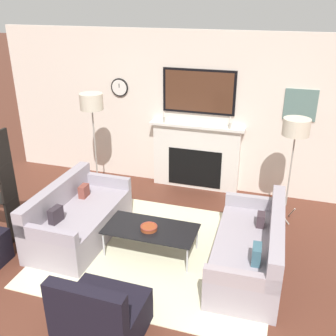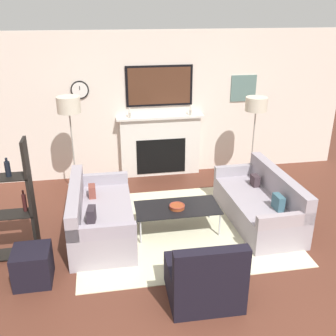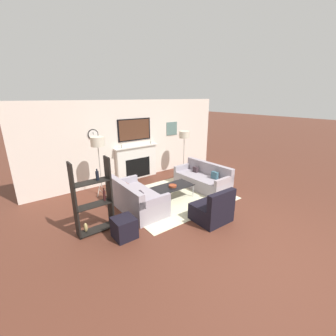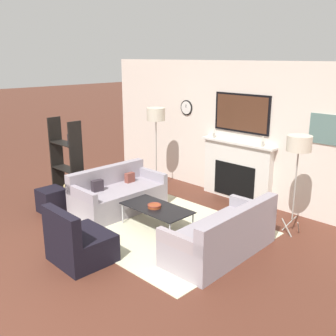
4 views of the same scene
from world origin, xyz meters
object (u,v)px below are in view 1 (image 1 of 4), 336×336
at_px(decorative_bowl, 149,227).
at_px(floor_lamp_left, 92,103).
at_px(armchair, 101,317).
at_px(couch_right, 251,250).
at_px(coffee_table, 151,230).
at_px(floor_lamp_right, 296,129).
at_px(couch_left, 78,219).

distance_m(decorative_bowl, floor_lamp_left, 2.39).
bearing_deg(armchair, decorative_bowl, 90.85).
bearing_deg(floor_lamp_left, couch_right, -25.82).
distance_m(coffee_table, decorative_bowl, 0.07).
height_order(coffee_table, floor_lamp_left, floor_lamp_left).
xyz_separation_m(coffee_table, floor_lamp_right, (1.68, 1.43, 1.11)).
distance_m(couch_right, floor_lamp_left, 3.39).
xyz_separation_m(couch_right, floor_lamp_right, (0.37, 1.36, 1.20)).
bearing_deg(couch_left, decorative_bowl, -5.29).
relative_size(decorative_bowl, floor_lamp_left, 0.13).
distance_m(armchair, coffee_table, 1.51).
height_order(couch_left, couch_right, couch_left).
bearing_deg(couch_right, coffee_table, -177.04).
bearing_deg(decorative_bowl, couch_left, 174.71).
bearing_deg(coffee_table, couch_left, 176.60).
bearing_deg(armchair, couch_left, 125.85).
bearing_deg(coffee_table, decorative_bowl, -108.73).
distance_m(armchair, floor_lamp_left, 3.55).
bearing_deg(coffee_table, couch_right, 2.96).
relative_size(couch_left, couch_right, 0.92).
bearing_deg(floor_lamp_right, couch_right, -105.18).
height_order(armchair, coffee_table, armchair).
xyz_separation_m(coffee_table, decorative_bowl, (-0.01, -0.04, 0.05)).
bearing_deg(couch_left, coffee_table, -3.40).
distance_m(couch_left, armchair, 1.94).
xyz_separation_m(couch_left, floor_lamp_left, (-0.37, 1.36, 1.31)).
distance_m(armchair, decorative_bowl, 1.47).
bearing_deg(couch_left, couch_right, 0.02).
relative_size(couch_right, coffee_table, 1.51).
bearing_deg(floor_lamp_left, armchair, -62.74).
relative_size(couch_right, floor_lamp_right, 1.13).
distance_m(coffee_table, floor_lamp_left, 2.41).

